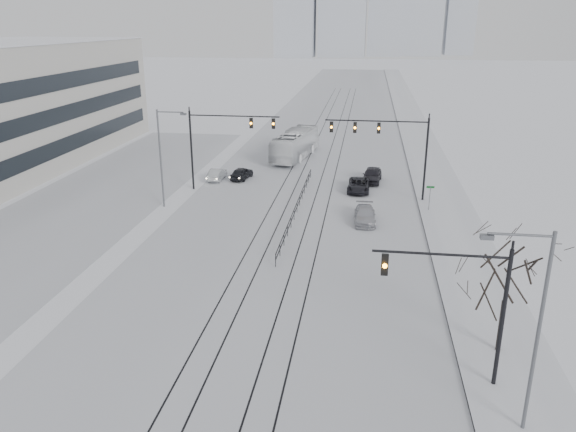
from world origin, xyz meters
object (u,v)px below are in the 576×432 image
object	(u,v)px
sedan_nb_right	(365,215)
sedan_nb_far	(372,175)
bare_tree	(508,274)
sedan_sb_outer	(217,174)
traffic_mast_near	(468,298)
sedan_nb_front	(359,185)
sedan_sb_inner	(242,173)
box_truck	(295,145)

from	to	relation	value
sedan_nb_right	sedan_nb_far	xyz separation A→B (m)	(0.59, 12.91, 0.14)
sedan_nb_far	bare_tree	bearing A→B (deg)	-72.69
bare_tree	sedan_sb_outer	bearing A→B (deg)	127.03
traffic_mast_near	bare_tree	xyz separation A→B (m)	(2.41, 3.00, -0.07)
bare_tree	sedan_nb_front	distance (m)	29.80
sedan_sb_inner	box_truck	world-z (taller)	box_truck
bare_tree	sedan_sb_outer	size ratio (longest dim) A/B	1.62
sedan_sb_outer	sedan_nb_front	size ratio (longest dim) A/B	0.80
sedan_nb_front	sedan_nb_far	xyz separation A→B (m)	(1.32, 3.66, 0.13)
traffic_mast_near	bare_tree	world-z (taller)	traffic_mast_near
traffic_mast_near	sedan_nb_front	world-z (taller)	traffic_mast_near
sedan_nb_front	box_truck	bearing A→B (deg)	122.50
traffic_mast_near	sedan_nb_right	world-z (taller)	traffic_mast_near
traffic_mast_near	sedan_nb_right	xyz separation A→B (m)	(-4.71, 22.24, -3.92)
bare_tree	sedan_sb_inner	size ratio (longest dim) A/B	1.58
traffic_mast_near	sedan_sb_outer	world-z (taller)	traffic_mast_near
sedan_nb_far	box_truck	xyz separation A→B (m)	(-9.57, 10.05, 0.93)
sedan_nb_front	box_truck	xyz separation A→B (m)	(-8.25, 13.71, 1.06)
bare_tree	sedan_nb_far	distance (m)	33.02
sedan_nb_far	box_truck	world-z (taller)	box_truck
sedan_nb_front	box_truck	size ratio (longest dim) A/B	0.38
traffic_mast_near	box_truck	distance (m)	47.32
traffic_mast_near	sedan_sb_outer	size ratio (longest dim) A/B	1.86
sedan_sb_inner	box_truck	xyz separation A→B (m)	(4.52, 10.79, 1.06)
sedan_nb_far	box_truck	bearing A→B (deg)	139.43
bare_tree	sedan_nb_front	size ratio (longest dim) A/B	1.30
sedan_nb_front	sedan_nb_right	distance (m)	9.28
sedan_sb_inner	box_truck	bearing A→B (deg)	-103.78
box_truck	sedan_nb_far	bearing A→B (deg)	143.24
bare_tree	sedan_nb_front	bearing A→B (deg)	105.40
sedan_nb_far	traffic_mast_near	bearing A→B (deg)	-77.49
traffic_mast_near	sedan_nb_far	bearing A→B (deg)	96.67
sedan_nb_front	sedan_nb_far	size ratio (longest dim) A/B	1.02
sedan_sb_inner	sedan_nb_right	distance (m)	18.18
sedan_nb_front	sedan_nb_far	distance (m)	3.89
bare_tree	sedan_nb_far	world-z (taller)	bare_tree
sedan_sb_outer	box_truck	world-z (taller)	box_truck
box_truck	bare_tree	bearing A→B (deg)	120.52
sedan_sb_outer	box_truck	size ratio (longest dim) A/B	0.31
sedan_nb_right	box_truck	world-z (taller)	box_truck
sedan_sb_outer	sedan_nb_front	bearing A→B (deg)	172.81
bare_tree	traffic_mast_near	bearing A→B (deg)	-128.76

